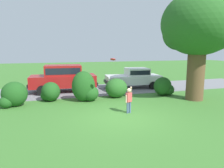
{
  "coord_description": "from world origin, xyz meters",
  "views": [
    {
      "loc": [
        -3.05,
        -8.51,
        3.04
      ],
      "look_at": [
        0.24,
        2.51,
        1.1
      ],
      "focal_mm": 33.46,
      "sensor_mm": 36.0,
      "label": 1
    }
  ],
  "objects": [
    {
      "name": "parked_suv",
      "position": [
        -2.17,
        6.49,
        1.08
      ],
      "size": [
        4.79,
        2.29,
        1.92
      ],
      "color": "maroon",
      "rests_on": "ground"
    },
    {
      "name": "child_thrower",
      "position": [
        0.48,
        0.51,
        0.72
      ],
      "size": [
        0.4,
        0.35,
        1.29
      ],
      "color": "#4C608C",
      "rests_on": "ground"
    },
    {
      "name": "driveway_strip",
      "position": [
        0.0,
        6.53,
        0.01
      ],
      "size": [
        28.0,
        4.4,
        0.02
      ],
      "primitive_type": "cube",
      "color": "slate",
      "rests_on": "ground"
    },
    {
      "name": "parked_sedan",
      "position": [
        3.26,
        6.53,
        0.85
      ],
      "size": [
        4.55,
        2.4,
        1.56
      ],
      "color": "white",
      "rests_on": "ground"
    },
    {
      "name": "frisbee",
      "position": [
        0.04,
        1.69,
        2.51
      ],
      "size": [
        0.3,
        0.27,
        0.17
      ],
      "color": "red"
    },
    {
      "name": "shrub_centre",
      "position": [
        -1.12,
        3.42,
        0.77
      ],
      "size": [
        1.55,
        1.14,
        1.77
      ],
      "color": "#1E511C",
      "rests_on": "ground"
    },
    {
      "name": "shrub_near_tree",
      "position": [
        -4.98,
        3.36,
        0.62
      ],
      "size": [
        1.4,
        1.21,
        1.33
      ],
      "color": "#1E511C",
      "rests_on": "ground"
    },
    {
      "name": "shrub_centre_right",
      "position": [
        0.9,
        3.85,
        0.56
      ],
      "size": [
        1.4,
        1.27,
        1.21
      ],
      "color": "#286023",
      "rests_on": "ground"
    },
    {
      "name": "shrub_far_end",
      "position": [
        4.13,
        3.5,
        0.55
      ],
      "size": [
        1.4,
        0.97,
        1.21
      ],
      "color": "#1E511C",
      "rests_on": "ground"
    },
    {
      "name": "oak_tree_large",
      "position": [
        5.33,
        1.99,
        4.27
      ],
      "size": [
        4.38,
        4.31,
        6.32
      ],
      "color": "brown",
      "rests_on": "ground"
    },
    {
      "name": "ground_plane",
      "position": [
        0.0,
        0.0,
        0.0
      ],
      "size": [
        80.0,
        80.0,
        0.0
      ],
      "primitive_type": "plane",
      "color": "#3D752D"
    },
    {
      "name": "shrub_centre_left",
      "position": [
        -3.11,
        4.08,
        0.52
      ],
      "size": [
        1.14,
        1.26,
        1.12
      ],
      "color": "#1E511C",
      "rests_on": "ground"
    }
  ]
}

